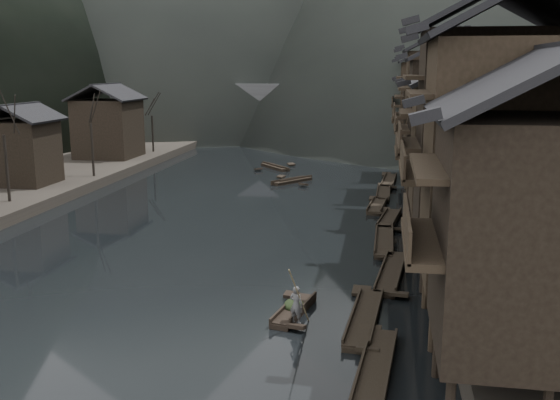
# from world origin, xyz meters

# --- Properties ---
(water) EXTENTS (300.00, 300.00, 0.00)m
(water) POSITION_xyz_m (0.00, 0.00, 0.00)
(water) COLOR black
(water) RESTS_ON ground
(stilt_houses) EXTENTS (9.00, 67.60, 15.74)m
(stilt_houses) POSITION_xyz_m (17.28, 19.20, 8.85)
(stilt_houses) COLOR black
(stilt_houses) RESTS_ON ground
(bare_trees) EXTENTS (3.81, 60.28, 7.62)m
(bare_trees) POSITION_xyz_m (-17.00, 17.97, 6.48)
(bare_trees) COLOR black
(bare_trees) RESTS_ON left_bank
(moored_sampans) EXTENTS (3.07, 48.91, 0.47)m
(moored_sampans) POSITION_xyz_m (12.15, 14.86, 0.20)
(moored_sampans) COLOR black
(moored_sampans) RESTS_ON water
(midriver_boats) EXTENTS (8.53, 31.22, 0.44)m
(midriver_boats) POSITION_xyz_m (0.15, 45.00, 0.20)
(midriver_boats) COLOR black
(midriver_boats) RESTS_ON water
(stone_bridge) EXTENTS (40.00, 6.00, 9.00)m
(stone_bridge) POSITION_xyz_m (-0.00, 72.00, 5.11)
(stone_bridge) COLOR #4C4C4F
(stone_bridge) RESTS_ON ground
(hero_sampan) EXTENTS (1.73, 4.50, 0.43)m
(hero_sampan) POSITION_xyz_m (8.04, -0.41, 0.20)
(hero_sampan) COLOR black
(hero_sampan) RESTS_ON water
(cargo_heap) EXTENTS (0.98, 1.28, 0.59)m
(cargo_heap) POSITION_xyz_m (8.00, -0.21, 0.72)
(cargo_heap) COLOR black
(cargo_heap) RESTS_ON hero_sampan
(boatman) EXTENTS (0.75, 0.62, 1.76)m
(boatman) POSITION_xyz_m (8.36, -1.93, 1.31)
(boatman) COLOR #59595B
(boatman) RESTS_ON hero_sampan
(bamboo_pole) EXTENTS (0.81, 2.29, 3.58)m
(bamboo_pole) POSITION_xyz_m (8.56, -1.93, 3.98)
(bamboo_pole) COLOR #8C7A51
(bamboo_pole) RESTS_ON boatman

